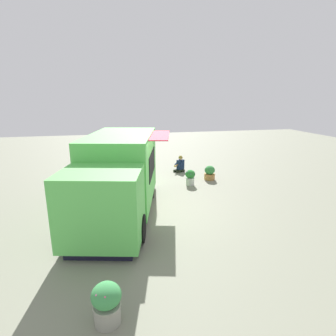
{
  "coord_description": "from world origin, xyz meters",
  "views": [
    {
      "loc": [
        -8.59,
        1.33,
        3.8
      ],
      "look_at": [
        0.99,
        -0.78,
        1.19
      ],
      "focal_mm": 28.77,
      "sensor_mm": 36.0,
      "label": 1
    }
  ],
  "objects_px": {
    "food_truck": "(119,178)",
    "person_customer": "(180,165)",
    "planter_flowering_far": "(190,177)",
    "planter_flowering_side": "(107,303)",
    "planter_flowering_near": "(210,173)"
  },
  "relations": [
    {
      "from": "planter_flowering_near",
      "to": "planter_flowering_far",
      "type": "distance_m",
      "value": 1.28
    },
    {
      "from": "person_customer",
      "to": "planter_flowering_far",
      "type": "height_order",
      "value": "person_customer"
    },
    {
      "from": "food_truck",
      "to": "planter_flowering_far",
      "type": "bearing_deg",
      "value": -54.06
    },
    {
      "from": "person_customer",
      "to": "planter_flowering_far",
      "type": "bearing_deg",
      "value": 176.58
    },
    {
      "from": "planter_flowering_far",
      "to": "planter_flowering_side",
      "type": "bearing_deg",
      "value": 152.52
    },
    {
      "from": "planter_flowering_near",
      "to": "food_truck",
      "type": "bearing_deg",
      "value": 123.82
    },
    {
      "from": "food_truck",
      "to": "person_customer",
      "type": "relative_size",
      "value": 7.01
    },
    {
      "from": "planter_flowering_far",
      "to": "planter_flowering_side",
      "type": "xyz_separation_m",
      "value": [
        -6.92,
        3.6,
        0.04
      ]
    },
    {
      "from": "food_truck",
      "to": "person_customer",
      "type": "height_order",
      "value": "food_truck"
    },
    {
      "from": "planter_flowering_far",
      "to": "person_customer",
      "type": "bearing_deg",
      "value": -3.42
    },
    {
      "from": "person_customer",
      "to": "planter_flowering_side",
      "type": "relative_size",
      "value": 1.09
    },
    {
      "from": "food_truck",
      "to": "planter_flowering_side",
      "type": "distance_m",
      "value": 4.72
    },
    {
      "from": "food_truck",
      "to": "planter_flowering_side",
      "type": "xyz_separation_m",
      "value": [
        -4.62,
        0.43,
        -0.82
      ]
    },
    {
      "from": "food_truck",
      "to": "person_customer",
      "type": "distance_m",
      "value": 5.7
    },
    {
      "from": "planter_flowering_near",
      "to": "planter_flowering_side",
      "type": "bearing_deg",
      "value": 147.76
    }
  ]
}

